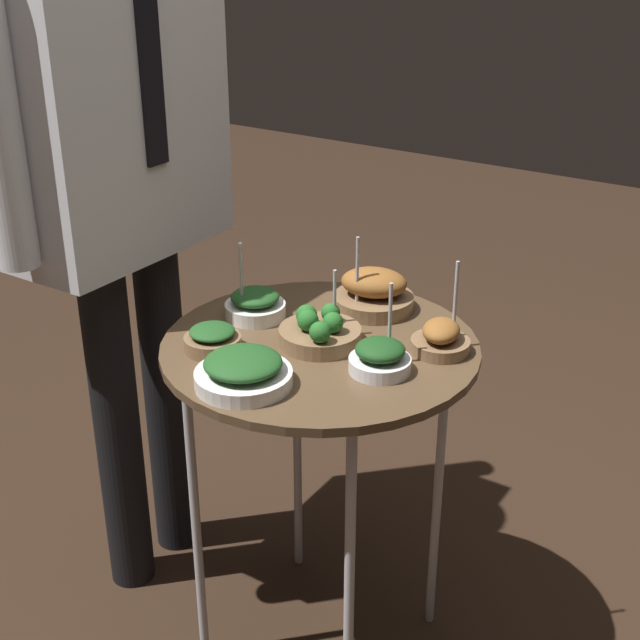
{
  "coord_description": "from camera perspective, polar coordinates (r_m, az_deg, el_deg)",
  "views": [
    {
      "loc": [
        -1.3,
        -0.84,
        1.54
      ],
      "look_at": [
        0.0,
        0.0,
        0.81
      ],
      "focal_mm": 50.0,
      "sensor_mm": 36.0,
      "label": 1
    }
  ],
  "objects": [
    {
      "name": "ground_plane",
      "position": [
        2.18,
        0.0,
        -19.59
      ],
      "size": [
        8.0,
        8.0,
        0.0
      ],
      "primitive_type": "plane",
      "color": "black"
    },
    {
      "name": "serving_cart",
      "position": [
        1.76,
        0.0,
        -3.36
      ],
      "size": [
        0.62,
        0.62,
        0.76
      ],
      "color": "brown",
      "rests_on": "ground_plane"
    },
    {
      "name": "bowl_roast_back_right",
      "position": [
        1.71,
        7.74,
        -1.17
      ],
      "size": [
        0.11,
        0.11,
        0.18
      ],
      "color": "brown",
      "rests_on": "serving_cart"
    },
    {
      "name": "bowl_roast_front_center",
      "position": [
        1.87,
        3.45,
        1.77
      ],
      "size": [
        0.17,
        0.17,
        0.17
      ],
      "color": "brown",
      "rests_on": "serving_cart"
    },
    {
      "name": "bowl_broccoli_near_rim",
      "position": [
        1.72,
        -0.04,
        -0.76
      ],
      "size": [
        0.16,
        0.16,
        0.14
      ],
      "color": "brown",
      "rests_on": "serving_cart"
    },
    {
      "name": "bowl_spinach_back_left",
      "position": [
        1.58,
        -4.93,
        -3.29
      ],
      "size": [
        0.18,
        0.18,
        0.06
      ],
      "color": "white",
      "rests_on": "serving_cart"
    },
    {
      "name": "bowl_spinach_center",
      "position": [
        1.62,
        3.87,
        -2.4
      ],
      "size": [
        0.12,
        0.12,
        0.16
      ],
      "color": "silver",
      "rests_on": "serving_cart"
    },
    {
      "name": "bowl_spinach_far_rim",
      "position": [
        1.84,
        -4.18,
        0.98
      ],
      "size": [
        0.13,
        0.13,
        0.17
      ],
      "color": "white",
      "rests_on": "serving_cart"
    },
    {
      "name": "bowl_spinach_mid_right",
      "position": [
        1.71,
        -6.89,
        -1.23
      ],
      "size": [
        0.11,
        0.11,
        0.05
      ],
      "color": "brown",
      "rests_on": "serving_cart"
    },
    {
      "name": "waiter_figure",
      "position": [
        1.93,
        -12.96,
        11.19
      ],
      "size": [
        0.64,
        0.24,
        1.72
      ],
      "color": "black",
      "rests_on": "ground_plane"
    }
  ]
}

